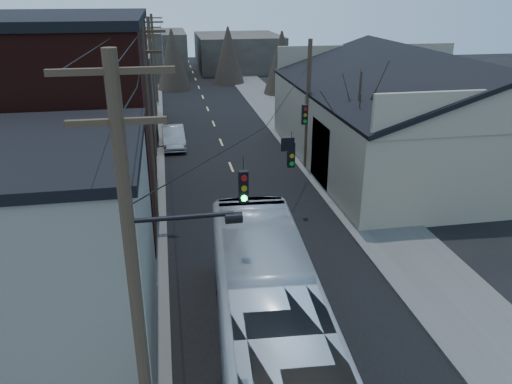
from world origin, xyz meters
The scene contains 13 objects.
road_surface centered at (0.00, 30.00, 0.01)m, with size 9.00×110.00×0.02m, color black.
sidewalk_left centered at (-6.50, 30.00, 0.06)m, with size 4.00×110.00×0.12m, color #474744.
sidewalk_right centered at (6.50, 30.00, 0.06)m, with size 4.00×110.00×0.12m, color #474744.
building_clapboard centered at (-9.00, 9.00, 3.50)m, with size 8.00×8.00×7.00m, color gray.
building_brick centered at (-10.00, 20.00, 5.00)m, with size 10.00×12.00×10.00m, color black.
building_left_far centered at (-9.50, 36.00, 3.50)m, with size 9.00×14.00×7.00m, color #312C27.
warehouse centered at (13.00, 25.00, 2.70)m, with size 16.16×20.60×7.73m.
building_far_left centered at (-6.00, 65.00, 3.00)m, with size 10.00×12.00×6.00m, color #312C27.
building_far_right centered at (7.00, 70.00, 2.50)m, with size 12.00×14.00×5.00m, color #312C27.
bare_tree centered at (6.50, 20.00, 3.60)m, with size 0.40×0.40×7.20m, color black.
utility_lines centered at (-3.11, 24.14, 4.95)m, with size 11.24×45.28×10.50m.
bus centered at (-1.38, 6.43, 1.84)m, with size 3.09×13.19×3.67m, color silver.
parked_car centered at (-3.73, 31.52, 0.78)m, with size 1.65×4.73×1.56m, color #93959A.
Camera 1 is at (-4.09, -6.13, 11.45)m, focal length 35.00 mm.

